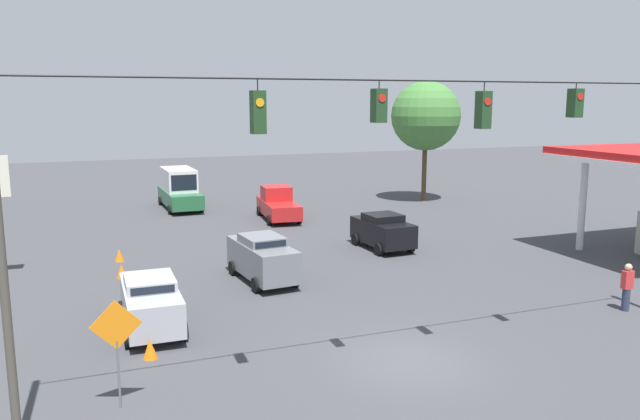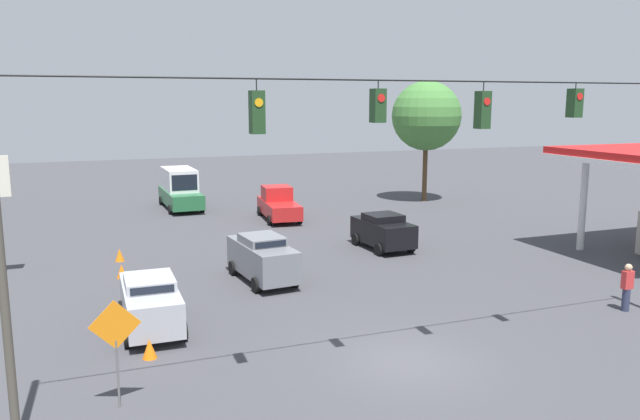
{
  "view_description": "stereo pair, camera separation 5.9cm",
  "coord_description": "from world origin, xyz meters",
  "px_view_note": "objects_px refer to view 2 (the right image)",
  "views": [
    {
      "loc": [
        8.87,
        15.42,
        7.72
      ],
      "look_at": [
        -0.78,
        -9.33,
        3.03
      ],
      "focal_mm": 35.0,
      "sensor_mm": 36.0,
      "label": 1
    },
    {
      "loc": [
        8.82,
        15.44,
        7.72
      ],
      "look_at": [
        -0.78,
        -9.33,
        3.03
      ],
      "focal_mm": 35.0,
      "sensor_mm": 36.0,
      "label": 2
    }
  ],
  "objects_px": {
    "sedan_silver_parked_shoulder": "(150,302)",
    "traffic_cone_fifth": "(120,255)",
    "tree_horizon_left": "(426,116)",
    "traffic_cone_third": "(126,292)",
    "overhead_signal_span": "(428,178)",
    "sedan_black_oncoming_far": "(383,231)",
    "traffic_cone_nearest": "(149,349)",
    "sedan_grey_withflow_mid": "(262,257)",
    "pickup_truck_red_oncoming_deep": "(278,204)",
    "pedestrian": "(627,287)",
    "traffic_cone_second": "(139,316)",
    "work_zone_sign": "(115,333)",
    "traffic_cone_fourth": "(122,271)",
    "box_truck_green_withflow_deep": "(180,189)"
  },
  "relations": [
    {
      "from": "sedan_silver_parked_shoulder",
      "to": "traffic_cone_fifth",
      "type": "bearing_deg",
      "value": -87.58
    },
    {
      "from": "tree_horizon_left",
      "to": "traffic_cone_third",
      "type": "bearing_deg",
      "value": 35.92
    },
    {
      "from": "overhead_signal_span",
      "to": "traffic_cone_third",
      "type": "height_order",
      "value": "overhead_signal_span"
    },
    {
      "from": "sedan_black_oncoming_far",
      "to": "traffic_cone_nearest",
      "type": "xyz_separation_m",
      "value": [
        13.01,
        10.14,
        -0.66
      ]
    },
    {
      "from": "overhead_signal_span",
      "to": "sedan_grey_withflow_mid",
      "type": "bearing_deg",
      "value": -81.12
    },
    {
      "from": "sedan_grey_withflow_mid",
      "to": "traffic_cone_nearest",
      "type": "distance_m",
      "value": 8.66
    },
    {
      "from": "traffic_cone_nearest",
      "to": "sedan_grey_withflow_mid",
      "type": "bearing_deg",
      "value": -129.27
    },
    {
      "from": "pickup_truck_red_oncoming_deep",
      "to": "pedestrian",
      "type": "height_order",
      "value": "pickup_truck_red_oncoming_deep"
    },
    {
      "from": "sedan_grey_withflow_mid",
      "to": "traffic_cone_second",
      "type": "height_order",
      "value": "sedan_grey_withflow_mid"
    },
    {
      "from": "traffic_cone_fifth",
      "to": "work_zone_sign",
      "type": "relative_size",
      "value": 0.22
    },
    {
      "from": "traffic_cone_third",
      "to": "traffic_cone_fourth",
      "type": "xyz_separation_m",
      "value": [
        -0.03,
        -3.2,
        0.0
      ]
    },
    {
      "from": "box_truck_green_withflow_deep",
      "to": "sedan_grey_withflow_mid",
      "type": "relative_size",
      "value": 1.41
    },
    {
      "from": "pedestrian",
      "to": "traffic_cone_second",
      "type": "bearing_deg",
      "value": -16.62
    },
    {
      "from": "traffic_cone_nearest",
      "to": "work_zone_sign",
      "type": "relative_size",
      "value": 0.22
    },
    {
      "from": "traffic_cone_fourth",
      "to": "tree_horizon_left",
      "type": "relative_size",
      "value": 0.07
    },
    {
      "from": "traffic_cone_third",
      "to": "traffic_cone_fourth",
      "type": "distance_m",
      "value": 3.2
    },
    {
      "from": "traffic_cone_nearest",
      "to": "traffic_cone_fourth",
      "type": "distance_m",
      "value": 9.36
    },
    {
      "from": "sedan_black_oncoming_far",
      "to": "pickup_truck_red_oncoming_deep",
      "type": "relative_size",
      "value": 0.72
    },
    {
      "from": "work_zone_sign",
      "to": "traffic_cone_third",
      "type": "bearing_deg",
      "value": -95.25
    },
    {
      "from": "traffic_cone_fifth",
      "to": "tree_horizon_left",
      "type": "height_order",
      "value": "tree_horizon_left"
    },
    {
      "from": "box_truck_green_withflow_deep",
      "to": "traffic_cone_second",
      "type": "distance_m",
      "value": 24.05
    },
    {
      "from": "traffic_cone_fifth",
      "to": "pedestrian",
      "type": "distance_m",
      "value": 22.3
    },
    {
      "from": "traffic_cone_fourth",
      "to": "sedan_black_oncoming_far",
      "type": "bearing_deg",
      "value": -176.64
    },
    {
      "from": "traffic_cone_fourth",
      "to": "pedestrian",
      "type": "height_order",
      "value": "pedestrian"
    },
    {
      "from": "pickup_truck_red_oncoming_deep",
      "to": "traffic_cone_third",
      "type": "xyz_separation_m",
      "value": [
        10.61,
        13.89,
        -0.67
      ]
    },
    {
      "from": "traffic_cone_fifth",
      "to": "traffic_cone_fourth",
      "type": "bearing_deg",
      "value": 88.08
    },
    {
      "from": "overhead_signal_span",
      "to": "pedestrian",
      "type": "distance_m",
      "value": 11.09
    },
    {
      "from": "box_truck_green_withflow_deep",
      "to": "pickup_truck_red_oncoming_deep",
      "type": "bearing_deg",
      "value": 129.22
    },
    {
      "from": "traffic_cone_nearest",
      "to": "pedestrian",
      "type": "distance_m",
      "value": 17.08
    },
    {
      "from": "traffic_cone_nearest",
      "to": "traffic_cone_fourth",
      "type": "bearing_deg",
      "value": -88.83
    },
    {
      "from": "traffic_cone_nearest",
      "to": "traffic_cone_second",
      "type": "relative_size",
      "value": 1.0
    },
    {
      "from": "traffic_cone_second",
      "to": "traffic_cone_fifth",
      "type": "bearing_deg",
      "value": -89.65
    },
    {
      "from": "work_zone_sign",
      "to": "traffic_cone_fourth",
      "type": "bearing_deg",
      "value": -94.04
    },
    {
      "from": "sedan_grey_withflow_mid",
      "to": "work_zone_sign",
      "type": "relative_size",
      "value": 1.62
    },
    {
      "from": "box_truck_green_withflow_deep",
      "to": "traffic_cone_third",
      "type": "bearing_deg",
      "value": 75.61
    },
    {
      "from": "traffic_cone_fourth",
      "to": "traffic_cone_fifth",
      "type": "height_order",
      "value": "same"
    },
    {
      "from": "overhead_signal_span",
      "to": "pedestrian",
      "type": "xyz_separation_m",
      "value": [
        -9.83,
        -2.03,
        -4.72
      ]
    },
    {
      "from": "sedan_grey_withflow_mid",
      "to": "traffic_cone_fifth",
      "type": "xyz_separation_m",
      "value": [
        5.55,
        -5.75,
        -0.74
      ]
    },
    {
      "from": "sedan_black_oncoming_far",
      "to": "traffic_cone_fifth",
      "type": "distance_m",
      "value": 13.31
    },
    {
      "from": "work_zone_sign",
      "to": "pedestrian",
      "type": "xyz_separation_m",
      "value": [
        -18.01,
        -0.94,
        -1.08
      ]
    },
    {
      "from": "overhead_signal_span",
      "to": "tree_horizon_left",
      "type": "bearing_deg",
      "value": -120.63
    },
    {
      "from": "overhead_signal_span",
      "to": "traffic_cone_fifth",
      "type": "height_order",
      "value": "overhead_signal_span"
    },
    {
      "from": "work_zone_sign",
      "to": "overhead_signal_span",
      "type": "bearing_deg",
      "value": 172.41
    },
    {
      "from": "sedan_grey_withflow_mid",
      "to": "traffic_cone_third",
      "type": "xyz_separation_m",
      "value": [
        5.69,
        0.52,
        -0.74
      ]
    },
    {
      "from": "traffic_cone_second",
      "to": "traffic_cone_nearest",
      "type": "bearing_deg",
      "value": 90.55
    },
    {
      "from": "box_truck_green_withflow_deep",
      "to": "traffic_cone_nearest",
      "type": "xyz_separation_m",
      "value": [
        5.02,
        26.62,
        -1.11
      ]
    },
    {
      "from": "sedan_black_oncoming_far",
      "to": "traffic_cone_fourth",
      "type": "height_order",
      "value": "sedan_black_oncoming_far"
    },
    {
      "from": "tree_horizon_left",
      "to": "traffic_cone_fourth",
      "type": "bearing_deg",
      "value": 30.47
    },
    {
      "from": "overhead_signal_span",
      "to": "box_truck_green_withflow_deep",
      "type": "relative_size",
      "value": 3.27
    },
    {
      "from": "box_truck_green_withflow_deep",
      "to": "traffic_cone_fifth",
      "type": "height_order",
      "value": "box_truck_green_withflow_deep"
    }
  ]
}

